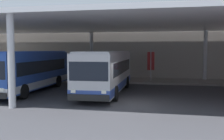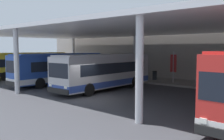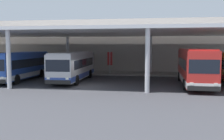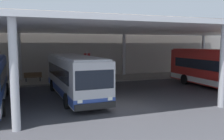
% 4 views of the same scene
% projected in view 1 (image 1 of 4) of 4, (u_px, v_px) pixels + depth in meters
% --- Properties ---
extents(ground_plane, '(200.00, 200.00, 0.00)m').
position_uv_depth(ground_plane, '(127.00, 104.00, 16.46)').
color(ground_plane, '#3D3D42').
extents(platform_kerb, '(42.00, 4.50, 0.18)m').
position_uv_depth(platform_kerb, '(144.00, 81.00, 27.92)').
color(platform_kerb, gray).
rests_on(platform_kerb, ground).
extents(station_building_facade, '(48.00, 1.60, 7.88)m').
position_uv_depth(station_building_facade, '(147.00, 44.00, 30.80)').
color(station_building_facade, '#ADA399').
rests_on(station_building_facade, ground).
extents(canopy_shelter, '(40.00, 17.00, 5.55)m').
position_uv_depth(canopy_shelter, '(138.00, 24.00, 21.43)').
color(canopy_shelter, silver).
rests_on(canopy_shelter, ground).
extents(bus_second_bay, '(2.93, 10.60, 3.17)m').
position_uv_depth(bus_second_bay, '(29.00, 70.00, 21.25)').
color(bus_second_bay, '#284CA8').
rests_on(bus_second_bay, ground).
extents(bus_middle_bay, '(2.97, 10.61, 3.17)m').
position_uv_depth(bus_middle_bay, '(106.00, 71.00, 20.45)').
color(bus_middle_bay, '#B7B7BC').
rests_on(bus_middle_bay, ground).
extents(bench_waiting, '(1.80, 0.45, 0.92)m').
position_uv_depth(bench_waiting, '(99.00, 74.00, 28.95)').
color(bench_waiting, brown).
rests_on(bench_waiting, platform_kerb).
extents(trash_bin, '(0.52, 0.52, 0.98)m').
position_uv_depth(trash_bin, '(126.00, 75.00, 28.09)').
color(trash_bin, '#33383D').
rests_on(trash_bin, platform_kerb).
extents(banner_sign, '(0.70, 0.12, 3.20)m').
position_uv_depth(banner_sign, '(151.00, 63.00, 26.84)').
color(banner_sign, '#B2B2B7').
rests_on(banner_sign, platform_kerb).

